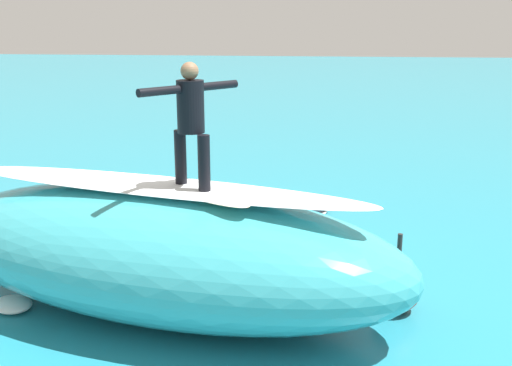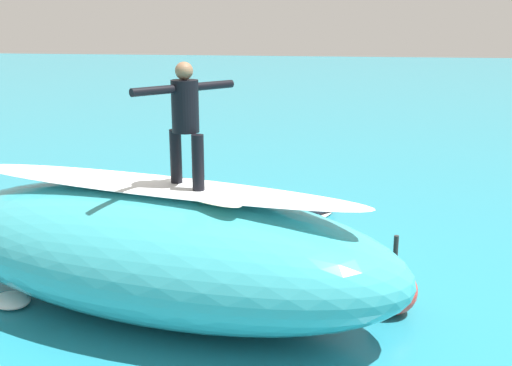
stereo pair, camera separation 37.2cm
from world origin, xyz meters
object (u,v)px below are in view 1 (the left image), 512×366
at_px(surfboard_paddling, 297,221).
at_px(buoy_marker, 397,288).
at_px(surfboard_riding, 193,190).
at_px(surfer_paddling, 301,212).
at_px(surfer_riding, 191,116).

height_order(surfboard_paddling, buoy_marker, buoy_marker).
height_order(surfboard_riding, surfer_paddling, surfboard_riding).
distance_m(surfboard_paddling, surfer_paddling, 0.20).
relative_size(surfboard_riding, surfer_riding, 1.31).
height_order(surfboard_riding, surfer_riding, surfer_riding).
distance_m(surfer_riding, buoy_marker, 3.91).
xyz_separation_m(surfer_paddling, buoy_marker, (-1.60, 3.97, 0.15)).
bearing_deg(surfer_paddling, surfboard_paddling, 0.00).
xyz_separation_m(surfer_riding, surfboard_paddling, (-1.23, -4.40, -2.89)).
bearing_deg(surfer_riding, buoy_marker, -130.50).
bearing_deg(buoy_marker, surfboard_riding, 10.25).
height_order(surfer_paddling, buoy_marker, buoy_marker).
bearing_deg(surfboard_riding, surfer_riding, -36.71).
bearing_deg(surfer_paddling, surfer_riding, 20.00).
relative_size(surfboard_paddling, surfer_paddling, 1.49).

